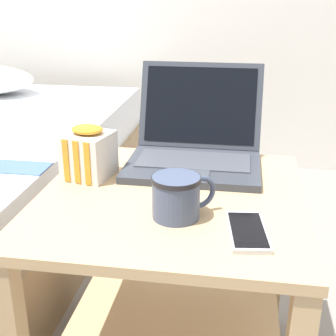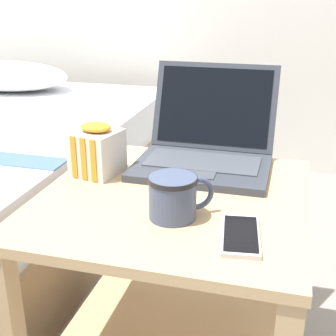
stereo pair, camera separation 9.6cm
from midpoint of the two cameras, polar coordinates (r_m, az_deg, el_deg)
bedside_table at (r=1.12m, az=-2.13°, el=-12.05°), size 0.58×0.59×0.53m
laptop at (r=1.20m, az=1.07°, el=2.76°), size 0.33×0.33×0.24m
mug_front_left at (r=0.91m, az=-1.86°, el=-3.30°), size 0.12×0.10×0.09m
snack_bag at (r=1.13m, az=-12.07°, el=1.73°), size 0.12×0.12×0.13m
cell_phone at (r=0.88m, az=6.57°, el=-7.76°), size 0.09×0.16×0.01m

